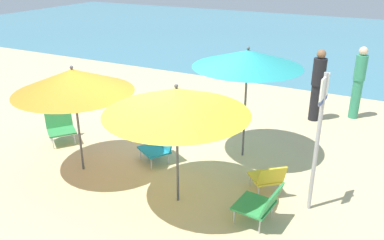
{
  "coord_description": "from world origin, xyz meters",
  "views": [
    {
      "loc": [
        3.5,
        -5.37,
        3.58
      ],
      "look_at": [
        0.32,
        0.81,
        0.7
      ],
      "focal_mm": 37.11,
      "sensor_mm": 36.0,
      "label": 1
    }
  ],
  "objects_px": {
    "umbrella_orange": "(73,81)",
    "umbrella_yellow": "(176,101)",
    "beach_chair_d": "(261,203)",
    "person_b": "(358,82)",
    "person_a": "(318,85)",
    "warning_sign": "(319,127)",
    "beach_chair_a": "(60,126)",
    "umbrella_teal": "(248,58)",
    "beach_chair_c": "(159,145)",
    "beach_chair_b": "(268,177)"
  },
  "relations": [
    {
      "from": "beach_chair_c",
      "to": "beach_chair_d",
      "type": "relative_size",
      "value": 1.17
    },
    {
      "from": "umbrella_teal",
      "to": "beach_chair_c",
      "type": "xyz_separation_m",
      "value": [
        -1.33,
        -0.92,
        -1.59
      ]
    },
    {
      "from": "umbrella_yellow",
      "to": "person_b",
      "type": "bearing_deg",
      "value": 67.74
    },
    {
      "from": "person_b",
      "to": "warning_sign",
      "type": "distance_m",
      "value": 4.27
    },
    {
      "from": "person_a",
      "to": "warning_sign",
      "type": "height_order",
      "value": "warning_sign"
    },
    {
      "from": "umbrella_orange",
      "to": "beach_chair_a",
      "type": "distance_m",
      "value": 1.94
    },
    {
      "from": "beach_chair_a",
      "to": "person_b",
      "type": "distance_m",
      "value": 6.73
    },
    {
      "from": "beach_chair_b",
      "to": "beach_chair_c",
      "type": "height_order",
      "value": "beach_chair_c"
    },
    {
      "from": "umbrella_teal",
      "to": "beach_chair_d",
      "type": "distance_m",
      "value": 2.65
    },
    {
      "from": "beach_chair_a",
      "to": "beach_chair_d",
      "type": "relative_size",
      "value": 1.22
    },
    {
      "from": "beach_chair_d",
      "to": "person_a",
      "type": "bearing_deg",
      "value": -82.27
    },
    {
      "from": "umbrella_orange",
      "to": "beach_chair_b",
      "type": "xyz_separation_m",
      "value": [
        3.21,
        0.73,
        -1.36
      ]
    },
    {
      "from": "umbrella_yellow",
      "to": "beach_chair_b",
      "type": "bearing_deg",
      "value": 34.34
    },
    {
      "from": "umbrella_yellow",
      "to": "beach_chair_b",
      "type": "distance_m",
      "value": 1.99
    },
    {
      "from": "person_a",
      "to": "person_b",
      "type": "height_order",
      "value": "person_b"
    },
    {
      "from": "umbrella_orange",
      "to": "beach_chair_c",
      "type": "bearing_deg",
      "value": 41.2
    },
    {
      "from": "person_b",
      "to": "warning_sign",
      "type": "relative_size",
      "value": 0.8
    },
    {
      "from": "beach_chair_d",
      "to": "person_b",
      "type": "bearing_deg",
      "value": -91.79
    },
    {
      "from": "person_b",
      "to": "umbrella_teal",
      "type": "bearing_deg",
      "value": 76.76
    },
    {
      "from": "warning_sign",
      "to": "beach_chair_d",
      "type": "bearing_deg",
      "value": -124.29
    },
    {
      "from": "person_b",
      "to": "warning_sign",
      "type": "xyz_separation_m",
      "value": [
        -0.15,
        -4.24,
        0.48
      ]
    },
    {
      "from": "beach_chair_c",
      "to": "warning_sign",
      "type": "relative_size",
      "value": 0.35
    },
    {
      "from": "umbrella_orange",
      "to": "beach_chair_a",
      "type": "height_order",
      "value": "umbrella_orange"
    },
    {
      "from": "umbrella_orange",
      "to": "beach_chair_d",
      "type": "bearing_deg",
      "value": -1.0
    },
    {
      "from": "umbrella_orange",
      "to": "warning_sign",
      "type": "bearing_deg",
      "value": 9.41
    },
    {
      "from": "beach_chair_c",
      "to": "person_a",
      "type": "distance_m",
      "value": 4.07
    },
    {
      "from": "warning_sign",
      "to": "beach_chair_c",
      "type": "bearing_deg",
      "value": 178.26
    },
    {
      "from": "umbrella_orange",
      "to": "umbrella_yellow",
      "type": "bearing_deg",
      "value": -2.41
    },
    {
      "from": "beach_chair_d",
      "to": "warning_sign",
      "type": "height_order",
      "value": "warning_sign"
    },
    {
      "from": "umbrella_orange",
      "to": "umbrella_yellow",
      "type": "height_order",
      "value": "umbrella_orange"
    },
    {
      "from": "beach_chair_a",
      "to": "person_b",
      "type": "height_order",
      "value": "person_b"
    },
    {
      "from": "umbrella_yellow",
      "to": "umbrella_teal",
      "type": "relative_size",
      "value": 1.02
    },
    {
      "from": "beach_chair_d",
      "to": "person_b",
      "type": "relative_size",
      "value": 0.37
    },
    {
      "from": "beach_chair_a",
      "to": "beach_chair_d",
      "type": "distance_m",
      "value": 4.62
    },
    {
      "from": "beach_chair_a",
      "to": "person_a",
      "type": "relative_size",
      "value": 0.46
    },
    {
      "from": "person_a",
      "to": "umbrella_yellow",
      "type": "bearing_deg",
      "value": 111.84
    },
    {
      "from": "umbrella_orange",
      "to": "umbrella_yellow",
      "type": "relative_size",
      "value": 0.93
    },
    {
      "from": "beach_chair_d",
      "to": "person_a",
      "type": "relative_size",
      "value": 0.38
    },
    {
      "from": "umbrella_orange",
      "to": "person_b",
      "type": "height_order",
      "value": "umbrella_orange"
    },
    {
      "from": "beach_chair_d",
      "to": "beach_chair_b",
      "type": "bearing_deg",
      "value": -73.5
    },
    {
      "from": "beach_chair_a",
      "to": "umbrella_orange",
      "type": "bearing_deg",
      "value": 6.71
    },
    {
      "from": "beach_chair_b",
      "to": "beach_chair_a",
      "type": "bearing_deg",
      "value": 49.79
    },
    {
      "from": "umbrella_orange",
      "to": "umbrella_teal",
      "type": "height_order",
      "value": "umbrella_teal"
    },
    {
      "from": "beach_chair_c",
      "to": "umbrella_orange",
      "type": "bearing_deg",
      "value": -18.65
    },
    {
      "from": "beach_chair_b",
      "to": "beach_chair_d",
      "type": "height_order",
      "value": "beach_chair_d"
    },
    {
      "from": "warning_sign",
      "to": "umbrella_teal",
      "type": "bearing_deg",
      "value": 145.7
    },
    {
      "from": "umbrella_orange",
      "to": "person_b",
      "type": "bearing_deg",
      "value": 50.34
    },
    {
      "from": "umbrella_yellow",
      "to": "beach_chair_a",
      "type": "xyz_separation_m",
      "value": [
        -3.22,
        0.8,
        -1.34
      ]
    },
    {
      "from": "umbrella_teal",
      "to": "umbrella_orange",
      "type": "bearing_deg",
      "value": -142.39
    },
    {
      "from": "umbrella_yellow",
      "to": "warning_sign",
      "type": "height_order",
      "value": "warning_sign"
    }
  ]
}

